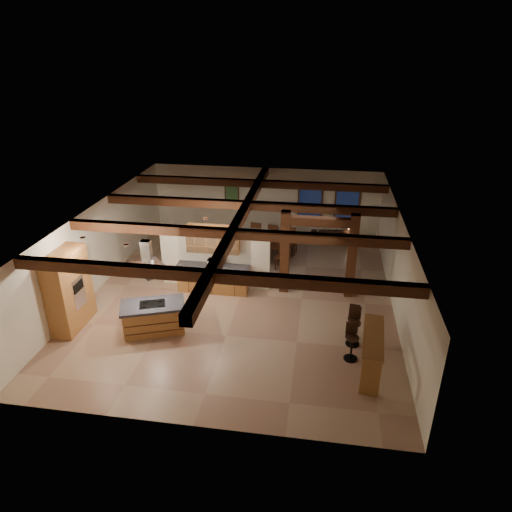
{
  "coord_description": "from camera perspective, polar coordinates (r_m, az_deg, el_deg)",
  "views": [
    {
      "loc": [
        2.54,
        -13.34,
        7.75
      ],
      "look_at": [
        0.42,
        0.5,
        1.24
      ],
      "focal_mm": 32.0,
      "sensor_mm": 36.0,
      "label": 1
    }
  ],
  "objects": [
    {
      "name": "side_table",
      "position": [
        19.8,
        11.63,
        2.25
      ],
      "size": [
        0.6,
        0.6,
        0.56
      ],
      "primitive_type": "cube",
      "rotation": [
        0.0,
        0.0,
        -0.43
      ],
      "color": "#3A190E",
      "rests_on": "ground"
    },
    {
      "name": "kitchen_island",
      "position": [
        13.88,
        -12.66,
        -7.44
      ],
      "size": [
        2.06,
        1.56,
        0.91
      ],
      "color": "#A27A34",
      "rests_on": "ground"
    },
    {
      "name": "range_hood",
      "position": [
        13.23,
        -13.19,
        -2.59
      ],
      "size": [
        1.1,
        1.1,
        1.4
      ],
      "color": "silver",
      "rests_on": "room_walls"
    },
    {
      "name": "back_windows",
      "position": [
        20.26,
        9.06,
        6.66
      ],
      "size": [
        2.7,
        0.07,
        1.7
      ],
      "color": "#3A190E",
      "rests_on": "room_walls"
    },
    {
      "name": "bar_stool_c",
      "position": [
        13.51,
        12.05,
        -8.04
      ],
      "size": [
        0.36,
        0.37,
        1.03
      ],
      "color": "black",
      "rests_on": "ground"
    },
    {
      "name": "table_lamp",
      "position": [
        19.62,
        11.75,
        3.56
      ],
      "size": [
        0.25,
        0.25,
        0.29
      ],
      "color": "black",
      "rests_on": "side_table"
    },
    {
      "name": "timber_posts",
      "position": [
        15.08,
        7.82,
        1.31
      ],
      "size": [
        2.5,
        0.3,
        2.9
      ],
      "color": "#3A190E",
      "rests_on": "ground"
    },
    {
      "name": "microwave",
      "position": [
        15.42,
        -5.22,
        -0.87
      ],
      "size": [
        0.45,
        0.31,
        0.25
      ],
      "primitive_type": "imported",
      "rotation": [
        0.0,
        0.0,
        3.13
      ],
      "color": "#AEAEB2",
      "rests_on": "back_counter"
    },
    {
      "name": "sofa",
      "position": [
        20.09,
        9.72,
        2.73
      ],
      "size": [
        1.99,
        1.09,
        0.55
      ],
      "primitive_type": "imported",
      "rotation": [
        0.0,
        0.0,
        3.34
      ],
      "color": "black",
      "rests_on": "ground"
    },
    {
      "name": "recessed_cans",
      "position": [
        13.4,
        -14.23,
        2.79
      ],
      "size": [
        3.16,
        2.46,
        0.03
      ],
      "color": "silver",
      "rests_on": "room_walls"
    },
    {
      "name": "framed_art",
      "position": [
        20.6,
        -3.04,
        7.83
      ],
      "size": [
        0.65,
        0.05,
        0.85
      ],
      "color": "#3A190E",
      "rests_on": "room_walls"
    },
    {
      "name": "upper_display_cabinet",
      "position": [
        15.29,
        -5.4,
        2.12
      ],
      "size": [
        1.8,
        0.36,
        0.95
      ],
      "color": "#A27A34",
      "rests_on": "partition_wall"
    },
    {
      "name": "pantry_cabinet",
      "position": [
        14.5,
        -22.35,
        -3.97
      ],
      "size": [
        0.67,
        1.6,
        2.4
      ],
      "color": "#A27A34",
      "rests_on": "ground"
    },
    {
      "name": "ceiling_beams",
      "position": [
        14.47,
        -1.97,
        4.75
      ],
      "size": [
        10.0,
        12.0,
        0.28
      ],
      "color": "#3A190E",
      "rests_on": "room_walls"
    },
    {
      "name": "dining_chairs",
      "position": [
        17.96,
        1.65,
        1.56
      ],
      "size": [
        2.17,
        2.17,
        1.23
      ],
      "color": "#3A190E",
      "rests_on": "ground"
    },
    {
      "name": "bar_stool_b",
      "position": [
        13.21,
        12.15,
        -8.59
      ],
      "size": [
        0.4,
        0.4,
        1.13
      ],
      "color": "black",
      "rests_on": "ground"
    },
    {
      "name": "room_walls",
      "position": [
        14.83,
        -1.91,
        1.19
      ],
      "size": [
        12.0,
        12.0,
        12.0
      ],
      "color": "silver",
      "rests_on": "ground"
    },
    {
      "name": "bar_counter",
      "position": [
        12.23,
        14.32,
        -10.98
      ],
      "size": [
        0.71,
        2.1,
        1.08
      ],
      "color": "#A27A34",
      "rests_on": "ground"
    },
    {
      "name": "dining_table",
      "position": [
        18.08,
        1.63,
        0.66
      ],
      "size": [
        2.0,
        1.47,
        0.63
      ],
      "primitive_type": "imported",
      "rotation": [
        0.0,
        0.0,
        -0.29
      ],
      "color": "#391B0E",
      "rests_on": "ground"
    },
    {
      "name": "back_counter",
      "position": [
        15.69,
        -5.37,
        -2.79
      ],
      "size": [
        2.5,
        0.66,
        0.94
      ],
      "color": "#A27A34",
      "rests_on": "ground"
    },
    {
      "name": "ground",
      "position": [
        15.63,
        -1.82,
        -4.79
      ],
      "size": [
        12.0,
        12.0,
        0.0
      ],
      "primitive_type": "plane",
      "color": "tan",
      "rests_on": "ground"
    },
    {
      "name": "bar_stool_a",
      "position": [
        12.64,
        11.88,
        -10.39
      ],
      "size": [
        0.38,
        0.4,
        1.09
      ],
      "color": "black",
      "rests_on": "ground"
    },
    {
      "name": "partition_wall",
      "position": [
        15.76,
        -5.13,
        -0.13
      ],
      "size": [
        3.8,
        0.18,
        2.2
      ],
      "primitive_type": "cube",
      "color": "silver",
      "rests_on": "ground"
    }
  ]
}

